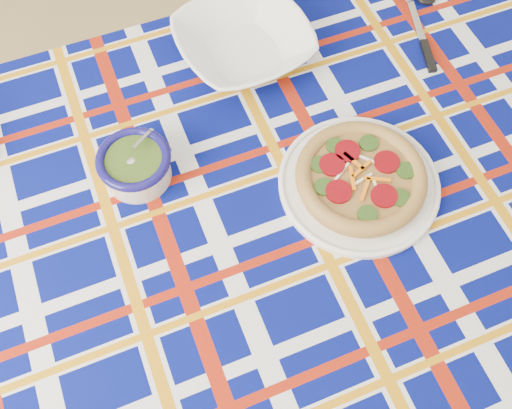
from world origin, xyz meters
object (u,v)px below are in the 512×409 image
main_focaccia_plate (361,178)px  pesto_bowl (135,164)px  dining_table (253,224)px  serving_bowl (244,43)px

main_focaccia_plate → pesto_bowl: size_ratio=2.26×
dining_table → main_focaccia_plate: bearing=-9.6°
pesto_bowl → serving_bowl: pesto_bowl is taller
dining_table → pesto_bowl: (-0.15, 0.18, 0.12)m
main_focaccia_plate → pesto_bowl: 0.43m
dining_table → serving_bowl: bearing=71.5°
pesto_bowl → main_focaccia_plate: bearing=-36.0°
serving_bowl → pesto_bowl: bearing=-155.7°
dining_table → serving_bowl: 0.40m
main_focaccia_plate → dining_table: bearing=159.2°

